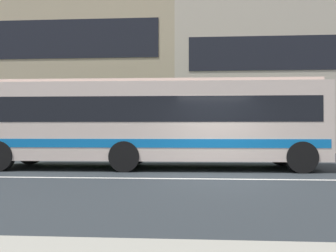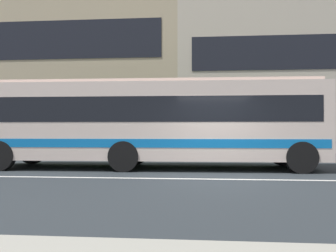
{
  "view_description": "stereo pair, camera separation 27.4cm",
  "coord_description": "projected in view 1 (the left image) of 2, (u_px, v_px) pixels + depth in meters",
  "views": [
    {
      "loc": [
        -0.85,
        -9.64,
        1.36
      ],
      "look_at": [
        -1.67,
        2.86,
        1.5
      ],
      "focal_mm": 36.96,
      "sensor_mm": 36.0,
      "label": 1
    },
    {
      "loc": [
        -0.58,
        -9.62,
        1.36
      ],
      "look_at": [
        -1.67,
        2.86,
        1.5
      ],
      "focal_mm": 36.96,
      "sensor_mm": 36.0,
      "label": 2
    }
  ],
  "objects": [
    {
      "name": "apartment_block_right",
      "position": [
        328.0,
        77.0,
        24.38
      ],
      "size": [
        21.35,
        8.87,
        10.15
      ],
      "color": "#B9AF9A",
      "rests_on": "ground_plane"
    },
    {
      "name": "hedge_row_far",
      "position": [
        155.0,
        148.0,
        16.31
      ],
      "size": [
        13.09,
        1.1,
        1.02
      ],
      "primitive_type": "cube",
      "color": "#235C1A",
      "rests_on": "ground_plane"
    },
    {
      "name": "apartment_block_left",
      "position": [
        16.0,
        68.0,
        25.87
      ],
      "size": [
        24.14,
        8.87,
        11.95
      ],
      "color": "tan",
      "rests_on": "ground_plane"
    },
    {
      "name": "lane_centre_line",
      "position": [
        221.0,
        179.0,
        9.55
      ],
      "size": [
        60.0,
        0.16,
        0.01
      ],
      "primitive_type": "cube",
      "color": "silver",
      "rests_on": "ground_plane"
    },
    {
      "name": "transit_bus",
      "position": [
        151.0,
        121.0,
        12.32
      ],
      "size": [
        11.87,
        2.74,
        3.06
      ],
      "color": "beige",
      "rests_on": "ground_plane"
    },
    {
      "name": "ground_plane",
      "position": [
        221.0,
        179.0,
        9.55
      ],
      "size": [
        160.0,
        160.0,
        0.0
      ],
      "primitive_type": "plane",
      "color": "#282F33"
    }
  ]
}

